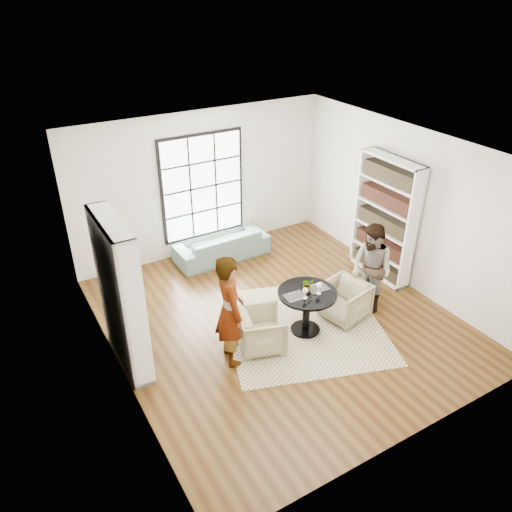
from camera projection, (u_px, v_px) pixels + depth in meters
ground at (279, 319)px, 8.71m from camera, size 6.00×6.00×0.00m
room_shell at (263, 243)px, 8.49m from camera, size 6.00×6.01×6.00m
rug at (303, 326)px, 8.52m from camera, size 3.29×3.29×0.01m
pedestal_table at (307, 303)px, 8.16m from camera, size 0.97×0.97×0.77m
sofa at (222, 245)px, 10.46m from camera, size 1.99×0.81×0.58m
armchair_left at (261, 330)px, 7.91m from camera, size 0.90×0.89×0.66m
armchair_right at (344, 301)px, 8.61m from camera, size 0.88×0.86×0.67m
person_left at (230, 311)px, 7.37m from camera, size 0.54×0.73×1.83m
person_right at (371, 269)px, 8.61m from camera, size 0.69×0.85×1.63m
placemat_left at (295, 296)px, 7.94m from camera, size 0.35×0.28×0.01m
placemat_right at (317, 288)px, 8.15m from camera, size 0.35×0.28×0.01m
cutlery_left at (295, 296)px, 7.94m from camera, size 0.15×0.23×0.01m
cutlery_right at (318, 288)px, 8.15m from camera, size 0.15×0.23×0.01m
wine_glass_left at (305, 291)px, 7.83m from camera, size 0.09×0.09×0.20m
wine_glass_right at (319, 286)px, 7.94m from camera, size 0.10×0.10×0.21m
flower_centerpiece at (308, 285)px, 8.05m from camera, size 0.19×0.17×0.21m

